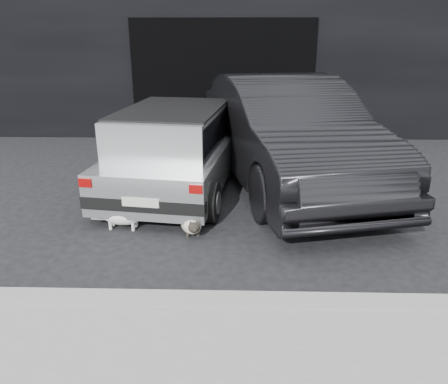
{
  "coord_description": "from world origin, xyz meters",
  "views": [
    {
      "loc": [
        1.3,
        -5.89,
        2.34
      ],
      "look_at": [
        1.16,
        -0.89,
        0.49
      ],
      "focal_mm": 35.0,
      "sensor_mm": 36.0,
      "label": 1
    }
  ],
  "objects_px": {
    "second_car": "(286,132)",
    "cat_white": "(125,216)",
    "cat_siamese": "(191,224)",
    "silver_hatchback": "(176,145)"
  },
  "relations": [
    {
      "from": "silver_hatchback",
      "to": "cat_white",
      "type": "xyz_separation_m",
      "value": [
        -0.46,
        -1.48,
        -0.53
      ]
    },
    {
      "from": "silver_hatchback",
      "to": "cat_siamese",
      "type": "xyz_separation_m",
      "value": [
        0.38,
        -1.6,
        -0.58
      ]
    },
    {
      "from": "cat_white",
      "to": "second_car",
      "type": "bearing_deg",
      "value": 135.9
    },
    {
      "from": "silver_hatchback",
      "to": "second_car",
      "type": "height_order",
      "value": "second_car"
    },
    {
      "from": "second_car",
      "to": "cat_white",
      "type": "height_order",
      "value": "second_car"
    },
    {
      "from": "second_car",
      "to": "cat_white",
      "type": "xyz_separation_m",
      "value": [
        -2.17,
        -1.86,
        -0.67
      ]
    },
    {
      "from": "second_car",
      "to": "cat_white",
      "type": "bearing_deg",
      "value": -152.48
    },
    {
      "from": "silver_hatchback",
      "to": "cat_siamese",
      "type": "bearing_deg",
      "value": -68.91
    },
    {
      "from": "silver_hatchback",
      "to": "cat_white",
      "type": "distance_m",
      "value": 1.64
    },
    {
      "from": "cat_siamese",
      "to": "cat_white",
      "type": "height_order",
      "value": "cat_white"
    }
  ]
}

